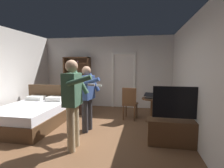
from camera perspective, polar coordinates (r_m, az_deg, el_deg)
name	(u,v)px	position (r m, az deg, el deg)	size (l,w,h in m)	color
ground_plane	(81,134)	(4.29, -10.28, -16.41)	(6.19, 6.19, 0.00)	brown
wall_back	(107,72)	(6.73, -1.81, 4.00)	(5.24, 0.12, 2.74)	silver
wall_right	(199,79)	(3.87, 27.40, 1.45)	(0.12, 5.87, 2.74)	silver
doorway_frame	(123,76)	(6.54, 3.91, 2.60)	(0.93, 0.08, 2.13)	white
bed	(33,114)	(5.21, -25.07, -9.28)	(1.50, 2.02, 1.02)	#4C331E
bookshelf	(78,80)	(6.87, -11.54, 1.32)	(1.05, 0.32, 1.97)	brown
tv_flatscreen	(180,129)	(3.86, 21.93, -13.87)	(1.29, 0.40, 1.23)	brown
side_table	(152,106)	(5.10, 13.34, -7.24)	(0.59, 0.59, 0.70)	brown
laptop	(151,97)	(5.00, 12.96, -4.17)	(0.40, 0.40, 0.17)	black
bottle_on_table	(157,95)	(4.96, 15.11, -3.46)	(0.06, 0.06, 0.30)	#16431A
wooden_chair	(130,102)	(5.13, 6.03, -6.13)	(0.48, 0.48, 0.99)	brown
person_blue_shirt	(73,98)	(3.35, -13.08, -4.75)	(0.66, 0.56, 1.76)	tan
person_striped_shirt	(87,94)	(4.23, -8.38, -3.51)	(0.63, 0.63, 1.63)	#333338
suitcase_dark	(68,107)	(6.19, -14.52, -7.43)	(0.49, 0.32, 0.39)	#4C1919
suitcase_small	(81,109)	(5.91, -10.34, -8.46)	(0.62, 0.30, 0.30)	black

